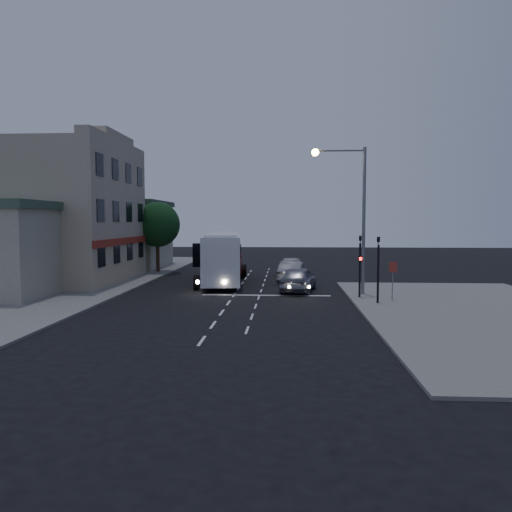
# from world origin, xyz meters

# --- Properties ---
(ground) EXTENTS (120.00, 120.00, 0.00)m
(ground) POSITION_xyz_m (0.00, 0.00, 0.00)
(ground) COLOR black
(sidewalk_near) EXTENTS (12.00, 24.00, 0.12)m
(sidewalk_near) POSITION_xyz_m (13.00, -4.00, 0.06)
(sidewalk_near) COLOR slate
(sidewalk_near) RESTS_ON ground
(sidewalk_far) EXTENTS (12.00, 50.00, 0.12)m
(sidewalk_far) POSITION_xyz_m (-13.00, 8.00, 0.06)
(sidewalk_far) COLOR slate
(sidewalk_far) RESTS_ON ground
(road_markings) EXTENTS (8.00, 30.55, 0.01)m
(road_markings) POSITION_xyz_m (1.29, 3.31, 0.00)
(road_markings) COLOR silver
(road_markings) RESTS_ON ground
(tour_bus) EXTENTS (3.69, 12.30, 3.72)m
(tour_bus) POSITION_xyz_m (-1.51, 8.47, 2.01)
(tour_bus) COLOR silver
(tour_bus) RESTS_ON ground
(car_suv) EXTENTS (2.80, 5.16, 1.66)m
(car_suv) POSITION_xyz_m (4.04, 3.80, 0.83)
(car_suv) COLOR gray
(car_suv) RESTS_ON ground
(car_sedan_a) EXTENTS (2.31, 4.95, 1.57)m
(car_sedan_a) POSITION_xyz_m (3.73, 8.60, 0.78)
(car_sedan_a) COLOR gray
(car_sedan_a) RESTS_ON ground
(car_sedan_b) EXTENTS (2.48, 5.22, 1.47)m
(car_sedan_b) POSITION_xyz_m (3.71, 14.21, 0.73)
(car_sedan_b) COLOR silver
(car_sedan_b) RESTS_ON ground
(traffic_signal_main) EXTENTS (0.25, 0.35, 4.10)m
(traffic_signal_main) POSITION_xyz_m (7.60, 0.78, 2.42)
(traffic_signal_main) COLOR black
(traffic_signal_main) RESTS_ON sidewalk_near
(traffic_signal_side) EXTENTS (0.18, 0.15, 4.10)m
(traffic_signal_side) POSITION_xyz_m (8.30, -1.20, 2.42)
(traffic_signal_side) COLOR black
(traffic_signal_side) RESTS_ON sidewalk_near
(regulatory_sign) EXTENTS (0.45, 0.12, 2.20)m
(regulatory_sign) POSITION_xyz_m (9.30, -0.24, 1.60)
(regulatory_sign) COLOR slate
(regulatory_sign) RESTS_ON sidewalk_near
(streetlight) EXTENTS (3.32, 0.44, 9.00)m
(streetlight) POSITION_xyz_m (7.34, 2.20, 5.73)
(streetlight) COLOR slate
(streetlight) RESTS_ON sidewalk_near
(main_building) EXTENTS (10.12, 12.00, 11.00)m
(main_building) POSITION_xyz_m (-13.96, 8.00, 5.16)
(main_building) COLOR tan
(main_building) RESTS_ON sidewalk_far
(low_building_north) EXTENTS (9.40, 9.40, 6.50)m
(low_building_north) POSITION_xyz_m (-13.50, 20.00, 3.39)
(low_building_north) COLOR gray
(low_building_north) RESTS_ON sidewalk_far
(street_tree) EXTENTS (4.00, 4.00, 6.20)m
(street_tree) POSITION_xyz_m (-8.21, 15.02, 4.50)
(street_tree) COLOR black
(street_tree) RESTS_ON sidewalk_far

